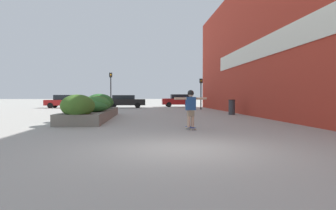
% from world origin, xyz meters
% --- Properties ---
extents(ground_plane, '(300.00, 300.00, 0.00)m').
position_xyz_m(ground_plane, '(0.00, 0.00, 0.00)').
color(ground_plane, '#A3A099').
extents(building_wall_right, '(0.67, 35.92, 9.83)m').
position_xyz_m(building_wall_right, '(6.48, 10.59, 4.91)').
color(building_wall_right, '#B23323').
rests_on(building_wall_right, ground_plane).
extents(planter_box, '(2.20, 9.99, 1.48)m').
position_xyz_m(planter_box, '(-3.89, 10.41, 0.64)').
color(planter_box, slate).
rests_on(planter_box, ground_plane).
extents(skateboard, '(0.35, 0.72, 0.10)m').
position_xyz_m(skateboard, '(0.88, 4.25, 0.07)').
color(skateboard, navy).
rests_on(skateboard, ground_plane).
extents(skateboarder, '(1.34, 0.41, 1.46)m').
position_xyz_m(skateboarder, '(0.88, 4.25, 0.98)').
color(skateboarder, tan).
rests_on(skateboarder, skateboard).
extents(trash_bin, '(0.48, 0.48, 1.08)m').
position_xyz_m(trash_bin, '(5.26, 13.34, 0.54)').
color(trash_bin, '#38383D').
rests_on(trash_bin, ground_plane).
extents(car_leftmost, '(3.99, 1.92, 1.56)m').
position_xyz_m(car_leftmost, '(3.35, 29.49, 0.81)').
color(car_leftmost, maroon).
rests_on(car_leftmost, ground_plane).
extents(car_center_left, '(3.89, 1.94, 1.47)m').
position_xyz_m(car_center_left, '(-9.94, 27.17, 0.77)').
color(car_center_left, maroon).
rests_on(car_center_left, ground_plane).
extents(car_center_right, '(4.72, 1.96, 1.44)m').
position_xyz_m(car_center_right, '(11.89, 25.48, 0.76)').
color(car_center_right, silver).
rests_on(car_center_right, ground_plane).
extents(car_rightmost, '(4.52, 1.99, 1.45)m').
position_xyz_m(car_rightmost, '(-3.09, 27.19, 0.77)').
color(car_rightmost, black).
rests_on(car_rightmost, ground_plane).
extents(traffic_light_left, '(0.28, 0.30, 3.66)m').
position_xyz_m(traffic_light_left, '(-4.21, 22.62, 2.48)').
color(traffic_light_left, black).
rests_on(traffic_light_left, ground_plane).
extents(traffic_light_right, '(0.28, 0.30, 3.09)m').
position_xyz_m(traffic_light_right, '(4.75, 22.19, 2.13)').
color(traffic_light_right, black).
rests_on(traffic_light_right, ground_plane).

